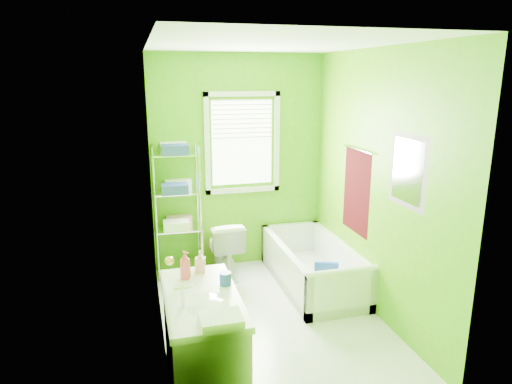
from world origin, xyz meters
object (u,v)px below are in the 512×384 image
object	(u,v)px
bathtub	(313,272)
toilet	(224,248)
wire_shelf_unit	(178,197)
vanity	(203,341)

from	to	relation	value
bathtub	toilet	size ratio (longest dim) A/B	2.32
bathtub	wire_shelf_unit	xyz separation A→B (m)	(-1.43, 0.68, 0.81)
toilet	vanity	xyz separation A→B (m)	(-0.54, -2.01, 0.07)
vanity	wire_shelf_unit	bearing A→B (deg)	88.98
toilet	vanity	distance (m)	2.09
bathtub	vanity	xyz separation A→B (m)	(-1.47, -1.47, 0.26)
bathtub	toilet	bearing A→B (deg)	149.60
bathtub	wire_shelf_unit	bearing A→B (deg)	154.46
bathtub	vanity	size ratio (longest dim) A/B	1.50
toilet	wire_shelf_unit	bearing A→B (deg)	-17.46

